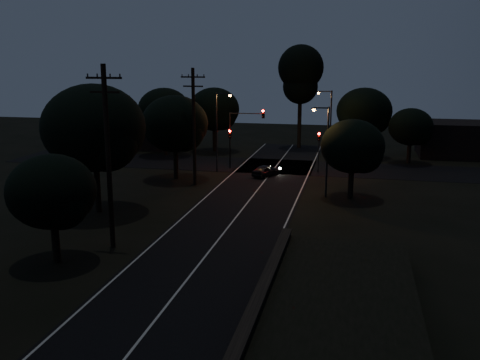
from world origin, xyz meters
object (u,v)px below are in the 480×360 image
at_px(utility_pole_far, 194,125).
at_px(signal_right, 319,145).
at_px(streetlight_b, 329,122).
at_px(tall_pine, 301,74).
at_px(car, 266,170).
at_px(utility_pole_mid, 108,155).
at_px(signal_left, 230,142).
at_px(streetlight_a, 218,126).
at_px(signal_mast, 246,128).
at_px(streetlight_c, 325,145).

height_order(utility_pole_far, signal_right, utility_pole_far).
xyz_separation_m(utility_pole_far, streetlight_b, (11.31, 12.00, -0.85)).
height_order(tall_pine, streetlight_b, tall_pine).
height_order(tall_pine, car, tall_pine).
distance_m(utility_pole_mid, signal_right, 27.30).
bearing_deg(signal_left, streetlight_b, 22.05).
height_order(signal_left, signal_right, same).
relative_size(utility_pole_mid, utility_pole_far, 1.05).
bearing_deg(signal_right, tall_pine, 103.49).
height_order(utility_pole_mid, signal_left, utility_pole_mid).
relative_size(utility_pole_mid, car, 3.24).
xyz_separation_m(signal_right, streetlight_a, (-9.91, -1.99, 1.80)).
distance_m(signal_right, car, 6.17).
xyz_separation_m(utility_pole_far, signal_left, (1.40, 7.99, -2.65)).
xyz_separation_m(tall_pine, signal_left, (-5.60, -15.01, -6.56)).
bearing_deg(streetlight_a, signal_right, 11.34).
bearing_deg(signal_mast, signal_left, -179.87).
distance_m(signal_right, streetlight_a, 10.26).
height_order(utility_pole_mid, tall_pine, tall_pine).
bearing_deg(utility_pole_mid, signal_mast, 82.96).
relative_size(utility_pole_mid, tall_pine, 0.84).
distance_m(utility_pole_far, signal_right, 13.53).
xyz_separation_m(utility_pole_mid, utility_pole_far, (0.00, 17.00, -0.25)).
bearing_deg(signal_right, utility_pole_mid, -112.99).
distance_m(tall_pine, streetlight_b, 12.74).
xyz_separation_m(utility_pole_far, signal_right, (10.60, 7.99, -2.65)).
bearing_deg(streetlight_a, streetlight_c, -35.69).
bearing_deg(utility_pole_mid, signal_left, 86.79).
distance_m(signal_mast, streetlight_b, 9.15).
xyz_separation_m(streetlight_a, car, (5.06, -1.09, -4.06)).
bearing_deg(signal_left, signal_right, 0.00).
bearing_deg(signal_mast, streetlight_c, -48.81).
distance_m(signal_left, signal_right, 9.20).
relative_size(signal_right, streetlight_b, 0.51).
relative_size(signal_left, signal_mast, 0.66).
bearing_deg(tall_pine, streetlight_c, -79.07).
xyz_separation_m(utility_pole_mid, streetlight_b, (11.31, 29.00, -1.10)).
distance_m(streetlight_a, car, 6.58).
relative_size(signal_left, streetlight_b, 0.51).
distance_m(utility_pole_far, streetlight_b, 16.51).
xyz_separation_m(signal_right, signal_mast, (-7.51, 0.00, 1.50)).
height_order(utility_pole_far, streetlight_c, utility_pole_far).
relative_size(tall_pine, streetlight_c, 1.74).
bearing_deg(car, signal_right, -122.69).
bearing_deg(streetlight_c, streetlight_b, 92.14).
bearing_deg(utility_pole_far, streetlight_c, -9.60).
bearing_deg(signal_right, car, -147.57).
bearing_deg(streetlight_c, signal_right, 97.02).
distance_m(utility_pole_mid, tall_pine, 40.77).
distance_m(utility_pole_mid, streetlight_a, 23.04).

